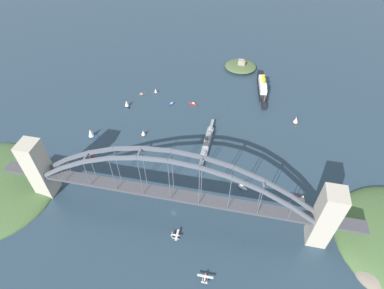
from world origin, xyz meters
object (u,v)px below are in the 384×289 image
object	(u,v)px
small_boat_5	(142,94)
small_boat_9	(156,91)
small_boat_2	(296,120)
fort_island_mid_harbor	(241,66)
ocean_liner	(262,87)
seaplane_taxiing_near_bridge	(176,236)
small_boat_4	(302,198)
small_boat_3	(171,104)
small_boat_6	(127,103)
small_boat_0	(193,104)
small_boat_1	(89,152)
harbor_arch_bridge	(172,191)
small_boat_8	(242,184)
small_boat_10	(143,133)
small_boat_7	(91,133)
naval_cruiser	(207,142)
seaplane_second_in_formation	(205,278)

from	to	relation	value
small_boat_5	small_boat_9	xyz separation A→B (m)	(16.68, 7.48, 2.55)
small_boat_2	fort_island_mid_harbor	bearing A→B (deg)	124.21
ocean_liner	seaplane_taxiing_near_bridge	size ratio (longest dim) A/B	8.05
ocean_liner	fort_island_mid_harbor	bearing A→B (deg)	123.35
small_boat_4	seaplane_taxiing_near_bridge	bearing A→B (deg)	-150.49
small_boat_5	small_boat_9	distance (m)	18.45
small_boat_9	small_boat_3	bearing A→B (deg)	-37.32
small_boat_6	seaplane_taxiing_near_bridge	bearing A→B (deg)	-57.46
small_boat_0	small_boat_1	distance (m)	138.20
harbor_arch_bridge	small_boat_8	distance (m)	73.63
seaplane_taxiing_near_bridge	small_boat_10	world-z (taller)	small_boat_10
small_boat_2	small_boat_7	distance (m)	229.85
small_boat_4	small_boat_8	world-z (taller)	small_boat_4
small_boat_5	small_boat_10	size ratio (longest dim) A/B	1.01
small_boat_0	small_boat_10	world-z (taller)	small_boat_10
small_boat_2	ocean_liner	bearing A→B (deg)	124.91
small_boat_5	small_boat_6	bearing A→B (deg)	-109.03
small_boat_0	small_boat_4	xyz separation A→B (m)	(124.64, -121.25, 3.41)
naval_cruiser	small_boat_4	size ratio (longest dim) A/B	7.87
fort_island_mid_harbor	seaplane_taxiing_near_bridge	distance (m)	276.75
seaplane_second_in_formation	small_boat_8	distance (m)	93.20
small_boat_4	small_boat_10	size ratio (longest dim) A/B	1.11
fort_island_mid_harbor	small_boat_5	bearing A→B (deg)	-142.41
harbor_arch_bridge	small_boat_2	world-z (taller)	harbor_arch_bridge
small_boat_7	small_boat_9	xyz separation A→B (m)	(45.07, 94.29, -2.38)
small_boat_5	small_boat_10	xyz separation A→B (m)	(26.45, -72.83, 2.86)
small_boat_1	small_boat_3	size ratio (longest dim) A/B	1.15
small_boat_7	small_boat_10	size ratio (longest dim) A/B	1.50
seaplane_taxiing_near_bridge	small_boat_6	world-z (taller)	small_boat_6
seaplane_second_in_formation	small_boat_4	xyz separation A→B (m)	(72.81, 86.83, 2.10)
harbor_arch_bridge	small_boat_3	world-z (taller)	harbor_arch_bridge
small_boat_1	small_boat_9	xyz separation A→B (m)	(34.90, 121.22, -1.43)
fort_island_mid_harbor	small_boat_7	bearing A→B (deg)	-129.46
small_boat_2	small_boat_7	bearing A→B (deg)	-162.39
small_boat_10	harbor_arch_bridge	bearing A→B (deg)	-57.71
ocean_liner	small_boat_0	xyz separation A→B (m)	(-81.34, -47.52, -4.70)
small_boat_3	naval_cruiser	bearing A→B (deg)	-47.49
small_boat_8	ocean_liner	bearing A→B (deg)	86.22
naval_cruiser	small_boat_9	distance (m)	113.21
seaplane_taxiing_near_bridge	small_boat_9	xyz separation A→B (m)	(-74.50, 192.55, 1.26)
small_boat_0	small_boat_6	world-z (taller)	small_boat_6
small_boat_6	small_boat_10	world-z (taller)	small_boat_6
small_boat_2	small_boat_6	xyz separation A→B (m)	(-200.12, -10.11, 0.18)
ocean_liner	small_boat_3	distance (m)	120.10
fort_island_mid_harbor	small_boat_3	distance (m)	127.13
fort_island_mid_harbor	seaplane_taxiing_near_bridge	world-z (taller)	fort_island_mid_harbor
harbor_arch_bridge	naval_cruiser	xyz separation A→B (m)	(13.92, 90.85, -28.11)
small_boat_0	small_boat_7	bearing A→B (deg)	-140.20
ocean_liner	seaplane_second_in_formation	bearing A→B (deg)	-96.59
small_boat_0	small_boat_7	world-z (taller)	small_boat_7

